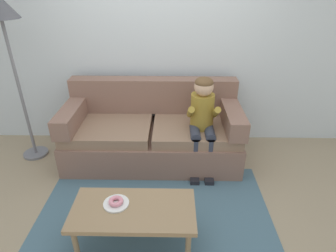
{
  "coord_description": "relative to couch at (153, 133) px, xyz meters",
  "views": [
    {
      "loc": [
        0.17,
        -2.18,
        2.05
      ],
      "look_at": [
        0.12,
        0.45,
        0.65
      ],
      "focal_mm": 30.5,
      "sensor_mm": 36.0,
      "label": 1
    }
  ],
  "objects": [
    {
      "name": "floor_lamp",
      "position": [
        -1.52,
        0.02,
        1.29
      ],
      "size": [
        0.39,
        0.39,
        1.91
      ],
      "color": "slate",
      "rests_on": "ground"
    },
    {
      "name": "wall_back",
      "position": [
        0.07,
        0.55,
        1.06
      ],
      "size": [
        8.0,
        0.1,
        2.8
      ],
      "primitive_type": "cube",
      "color": "silver",
      "rests_on": "ground"
    },
    {
      "name": "person_child",
      "position": [
        0.57,
        -0.21,
        0.33
      ],
      "size": [
        0.34,
        0.58,
        1.1
      ],
      "color": "olive",
      "rests_on": "ground"
    },
    {
      "name": "area_rug",
      "position": [
        0.07,
        -1.1,
        -0.33
      ],
      "size": [
        2.22,
        1.66,
        0.01
      ],
      "primitive_type": "cube",
      "color": "#476675",
      "rests_on": "ground"
    },
    {
      "name": "couch",
      "position": [
        0.0,
        0.0,
        0.0
      ],
      "size": [
        2.05,
        0.9,
        0.93
      ],
      "color": "#846051",
      "rests_on": "ground"
    },
    {
      "name": "toy_controller",
      "position": [
        -0.4,
        -0.85,
        -0.32
      ],
      "size": [
        0.23,
        0.09,
        0.05
      ],
      "rotation": [
        0.0,
        0.0,
        -0.37
      ],
      "color": "blue",
      "rests_on": "ground"
    },
    {
      "name": "donut",
      "position": [
        -0.21,
        -1.29,
        0.09
      ],
      "size": [
        0.13,
        0.13,
        0.04
      ],
      "primitive_type": "torus",
      "rotation": [
        0.0,
        0.0,
        1.48
      ],
      "color": "pink",
      "rests_on": "plate"
    },
    {
      "name": "plate",
      "position": [
        -0.21,
        -1.29,
        0.06
      ],
      "size": [
        0.21,
        0.21,
        0.01
      ],
      "primitive_type": "cylinder",
      "color": "white",
      "rests_on": "coffee_table"
    },
    {
      "name": "ground",
      "position": [
        0.07,
        -0.85,
        -0.34
      ],
      "size": [
        10.0,
        10.0,
        0.0
      ],
      "primitive_type": "plane",
      "color": "#9E896B"
    },
    {
      "name": "coffee_table",
      "position": [
        -0.07,
        -1.33,
        0.01
      ],
      "size": [
        1.0,
        0.49,
        0.4
      ],
      "color": "#937551",
      "rests_on": "ground"
    }
  ]
}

